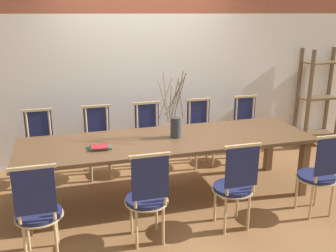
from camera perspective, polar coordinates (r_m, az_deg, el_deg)
ground_plane at (r=4.54m, az=-0.00°, el=-10.67°), size 16.00×16.00×0.00m
wall_rear at (r=5.37m, az=-4.06°, el=11.52°), size 12.00×0.06×3.20m
dining_table at (r=4.28m, az=-0.00°, el=-2.86°), size 3.31×0.98×0.73m
chair_near_leftend at (r=3.44m, az=-19.20°, el=-11.91°), size 0.41×0.41×0.94m
chair_near_left at (r=3.50m, az=-3.12°, el=-10.45°), size 0.41×0.41×0.94m
chair_near_center at (r=3.77m, az=10.20°, el=-8.61°), size 0.41×0.41×0.94m
chair_near_right at (r=4.26m, az=22.16°, el=-6.55°), size 0.41×0.41×0.94m
chair_far_leftend at (r=4.98m, az=-18.93°, el=-2.82°), size 0.41×0.41×0.94m
chair_far_left at (r=4.99m, az=-10.55°, el=-2.15°), size 0.41×0.41×0.94m
chair_far_center at (r=5.09m, az=-2.91°, el=-1.49°), size 0.41×0.41×0.94m
chair_far_right at (r=5.30m, az=5.02°, el=-0.79°), size 0.41×0.41×0.94m
chair_far_rightend at (r=5.59m, az=12.00°, el=-0.15°), size 0.41×0.41×0.94m
vase_centerpiece at (r=4.26m, az=1.16°, el=0.18°), size 0.34×0.37×0.76m
book_stack at (r=4.00m, az=-10.34°, el=-3.22°), size 0.24×0.18×0.03m
shelving_rack at (r=6.50m, az=22.00°, el=3.96°), size 0.63×0.34×1.57m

